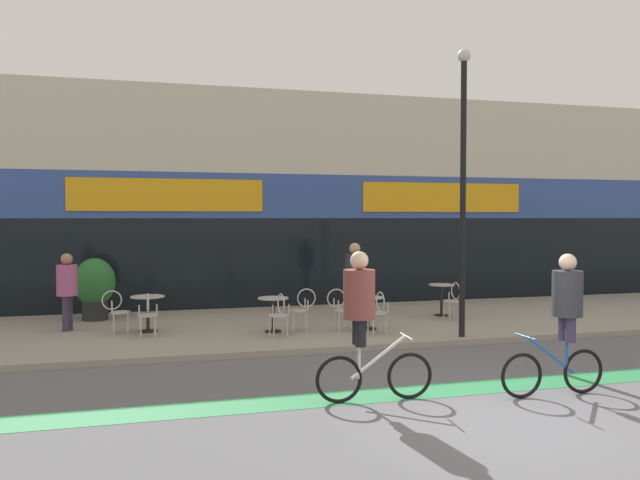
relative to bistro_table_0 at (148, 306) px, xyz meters
The scene contains 21 objects.
ground_plane 8.30m from the bistro_table_0, 57.94° to the right, with size 120.00×120.00×0.00m, color #5B5B60.
sidewalk_slab 4.44m from the bistro_table_0, ahead, with size 40.00×5.50×0.12m, color gray.
storefront_facade 7.02m from the bistro_table_0, 48.46° to the left, with size 40.00×4.06×6.00m.
bike_lane_stripe 6.93m from the bistro_table_0, 50.47° to the right, with size 36.00×0.70×0.01m, color #2D844C.
bistro_table_0 is the anchor object (origin of this frame).
bistro_table_1 2.66m from the bistro_table_0, 15.68° to the right, with size 0.65×0.65×0.73m.
bistro_table_2 4.69m from the bistro_table_0, 11.49° to the right, with size 0.65×0.65×0.70m.
bistro_table_3 6.97m from the bistro_table_0, ahead, with size 0.63×0.63×0.78m.
cafe_chair_0_near 0.63m from the bistro_table_0, 89.60° to the right, with size 0.42×0.59×0.90m.
cafe_chair_0_side 0.63m from the bistro_table_0, behind, with size 0.59×0.43×0.90m.
cafe_chair_1_near 2.90m from the bistro_table_0, 27.61° to the right, with size 0.45×0.60×0.90m.
cafe_chair_1_side 3.26m from the bistro_table_0, 12.79° to the right, with size 0.59×0.42×0.90m.
cafe_chair_2_near 4.86m from the bistro_table_0, 18.72° to the right, with size 0.42×0.59×0.90m.
cafe_chair_2_side 4.08m from the bistro_table_0, 13.23° to the right, with size 0.58×0.40×0.90m.
cafe_chair_3_near 6.97m from the bistro_table_0, ahead, with size 0.42×0.58×0.90m.
planter_pot 2.29m from the bistro_table_0, 122.39° to the left, with size 0.94×0.94×1.46m.
lamp_post 7.11m from the bistro_table_0, 19.81° to the right, with size 0.26×0.26×5.78m.
cyclist_0 8.33m from the bistro_table_0, 46.15° to the right, with size 1.64×0.48×2.02m.
cyclist_1 6.29m from the bistro_table_0, 62.56° to the right, with size 1.67×0.52×2.08m.
pedestrian_near_end 4.83m from the bistro_table_0, ahead, with size 0.50×0.50×1.81m.
pedestrian_far_end 1.81m from the bistro_table_0, 160.95° to the left, with size 0.52×0.52×1.66m.
Camera 1 is at (-4.28, -6.59, 2.54)m, focal length 35.00 mm.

